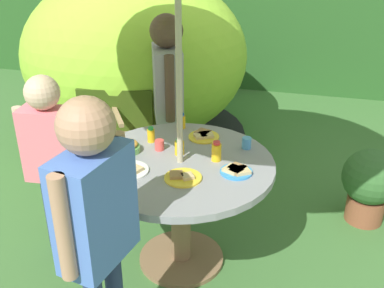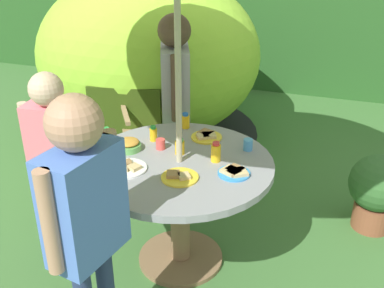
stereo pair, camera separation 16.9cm
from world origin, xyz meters
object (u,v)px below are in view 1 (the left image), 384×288
Objects in this scene: child_in_blue_shirt at (95,208)px; snack_bowl at (127,147)px; dome_tent at (135,57)px; juice_bottle_near_left at (151,135)px; wooden_chair at (143,121)px; juice_bottle_near_right at (179,147)px; juice_bottle_far_left at (181,121)px; juice_bottle_mid_right at (216,152)px; potted_plant at (370,183)px; cup_far at (159,145)px; garden_table at (180,185)px; plate_back_edge at (204,136)px; child_in_grey_shirt at (168,84)px; plate_mid_left at (237,171)px; juice_bottle_center_back at (105,139)px; cup_near at (247,143)px; plate_far_right at (183,177)px; plate_center_front at (128,170)px; child_in_pink_shirt at (50,145)px.

snack_bowl is (-0.19, 0.85, -0.14)m from child_in_blue_shirt.
dome_tent is 25.09× the size of juice_bottle_near_left.
wooden_chair is 6.13× the size of snack_bowl.
juice_bottle_near_right is (0.94, -1.75, -0.02)m from dome_tent.
juice_bottle_mid_right is at bearing -50.76° from juice_bottle_far_left.
wooden_chair reaches higher than potted_plant.
cup_far reaches higher than potted_plant.
plate_back_edge reaches higher than garden_table.
plate_mid_left is at bearing 15.75° from child_in_grey_shirt.
dome_tent is 21.56× the size of juice_bottle_center_back.
juice_bottle_mid_right is (0.33, -0.40, 0.01)m from juice_bottle_far_left.
dome_tent is 20.67× the size of juice_bottle_mid_right.
wooden_chair is 1.19m from cup_near.
plate_mid_left is at bearing -20.43° from juice_bottle_near_right.
wooden_chair reaches higher than juice_bottle_far_left.
snack_bowl is at bearing 151.01° from plate_far_right.
cup_far reaches higher than plate_back_edge.
juice_bottle_near_left is (0.10, 0.17, 0.01)m from snack_bowl.
potted_plant is 7.89× the size of cup_near.
plate_mid_left and plate_far_right have the same top height.
juice_bottle_near_left is (-0.60, 0.27, 0.03)m from plate_mid_left.
plate_mid_left is at bearing -55.00° from plate_back_edge.
juice_bottle_near_left is (-1.47, -0.56, 0.47)m from potted_plant.
wooden_chair is 14.61× the size of cup_far.
juice_bottle_near_left is 0.82× the size of juice_bottle_mid_right.
child_in_blue_shirt is 11.47× the size of juice_bottle_mid_right.
potted_plant is at bearing 28.86° from juice_bottle_near_right.
juice_bottle_mid_right is (0.80, -0.88, 0.27)m from wooden_chair.
child_in_blue_shirt is 1.03m from juice_bottle_near_left.
wooden_chair is 13.10× the size of cup_near.
juice_bottle_far_left is 1.65× the size of cup_far.
child_in_grey_shirt is 0.77m from cup_far.
plate_far_right is at bearing -122.31° from cup_near.
plate_mid_left is 1.79× the size of juice_bottle_near_right.
plate_back_edge is (0.32, 0.55, 0.00)m from plate_center_front.
child_in_grey_shirt is at bearing 110.99° from plate_far_right.
plate_center_front is at bearing -45.52° from juice_bottle_center_back.
dome_tent reaches higher than potted_plant.
wooden_chair is 9.21× the size of juice_bottle_near_right.
child_in_blue_shirt is (0.17, -1.66, -0.00)m from child_in_grey_shirt.
plate_far_right is 2.88× the size of cup_near.
juice_bottle_far_left is at bearing 105.97° from plate_far_right.
wooden_chair reaches higher than cup_near.
garden_table is 0.79× the size of child_in_blue_shirt.
plate_far_right is (0.40, -1.04, -0.17)m from child_in_grey_shirt.
potted_plant is (1.80, -0.18, -0.22)m from wooden_chair.
garden_table is 9.45× the size of juice_bottle_center_back.
plate_center_front is at bearing -144.04° from garden_table.
child_in_grey_shirt is 0.82m from juice_bottle_center_back.
child_in_pink_shirt is 0.81m from juice_bottle_near_right.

